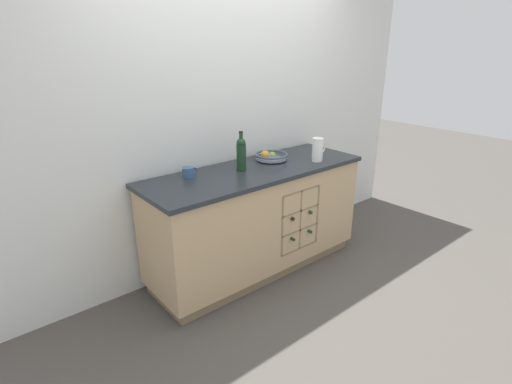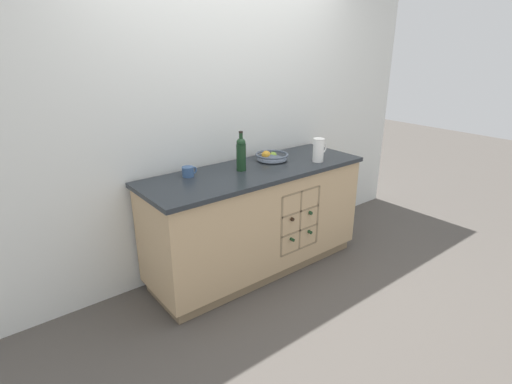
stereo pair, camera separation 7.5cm
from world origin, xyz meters
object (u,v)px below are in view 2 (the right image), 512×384
object	(u,v)px
fruit_bowl	(271,156)
ceramic_mug	(188,172)
white_pitcher	(319,149)
standing_wine_bottle	(241,153)

from	to	relation	value
fruit_bowl	ceramic_mug	size ratio (longest dim) A/B	2.33
fruit_bowl	ceramic_mug	xyz separation A→B (m)	(-0.77, 0.06, -0.00)
white_pitcher	standing_wine_bottle	distance (m)	0.69
fruit_bowl	ceramic_mug	distance (m)	0.77
white_pitcher	standing_wine_bottle	size ratio (longest dim) A/B	0.64
ceramic_mug	standing_wine_bottle	distance (m)	0.43
fruit_bowl	standing_wine_bottle	distance (m)	0.39
fruit_bowl	white_pitcher	bearing A→B (deg)	-42.95
fruit_bowl	standing_wine_bottle	xyz separation A→B (m)	(-0.37, -0.07, 0.10)
fruit_bowl	ceramic_mug	world-z (taller)	fruit_bowl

